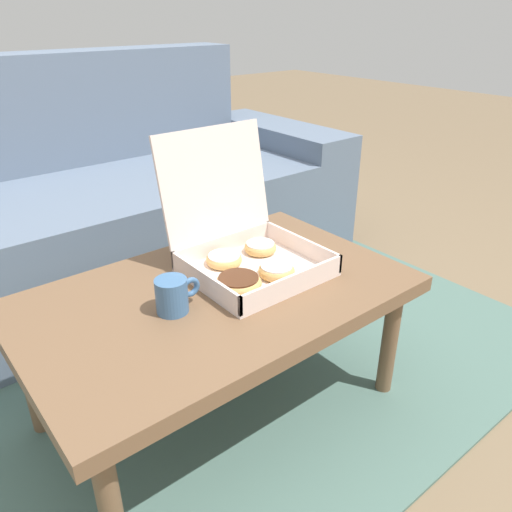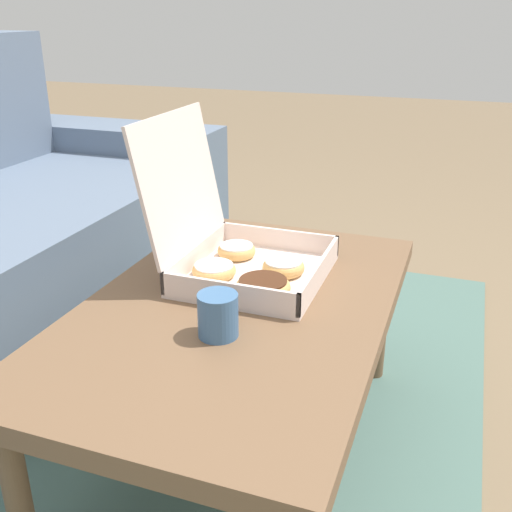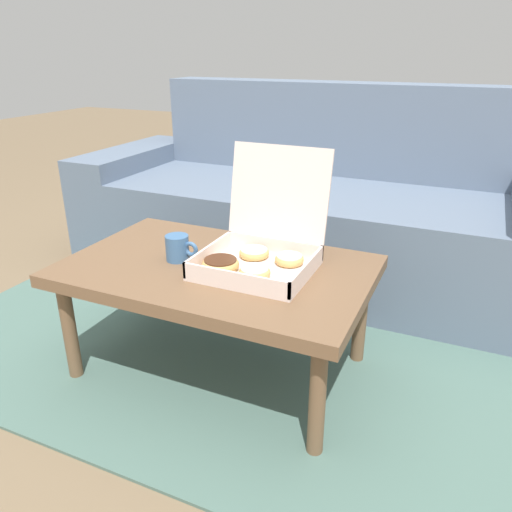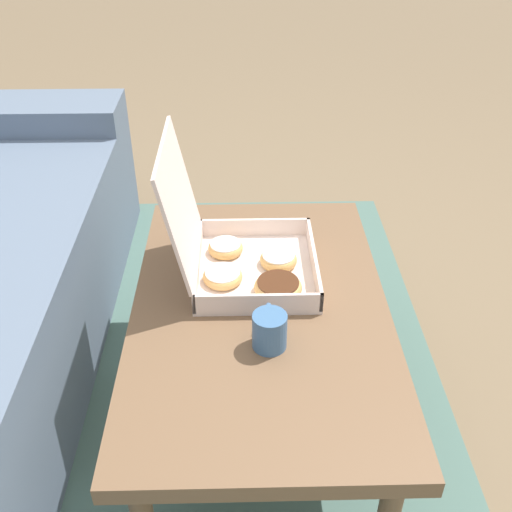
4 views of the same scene
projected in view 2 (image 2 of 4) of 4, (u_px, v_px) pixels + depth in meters
The scene contains 5 objects.
ground_plane at pixel (194, 443), 1.39m from camera, with size 12.00×12.00×0.00m, color #756047.
area_rug at pixel (84, 414), 1.48m from camera, with size 2.28×1.86×0.01m, color #4C6B60.
coffee_table at pixel (237, 320), 1.22m from camera, with size 0.94×0.59×0.38m.
pastry_box at pixel (238, 251), 1.30m from camera, with size 0.33×0.35×0.35m.
coffee_mug at pixel (219, 314), 1.07m from camera, with size 0.11×0.07×0.08m.
Camera 2 is at (-1.00, -0.51, 0.94)m, focal length 42.00 mm.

